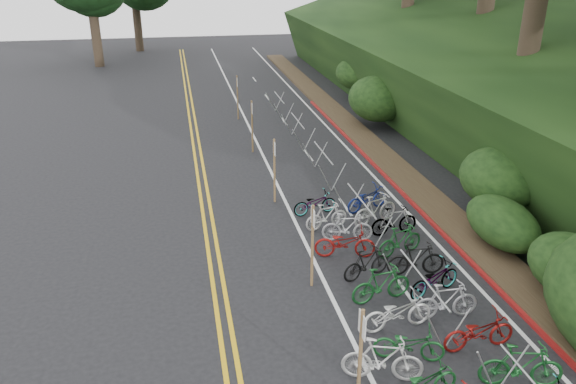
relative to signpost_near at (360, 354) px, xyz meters
name	(u,v)px	position (x,y,z in m)	size (l,w,h in m)	color
road_markings	(280,211)	(0.21, 9.87, -1.39)	(7.47, 80.00, 0.01)	gold
red_curb	(392,181)	(5.28, 11.78, -1.35)	(0.25, 28.00, 0.10)	maroon
embankment	(476,80)	(12.54, 18.81, 1.17)	(14.30, 48.14, 9.11)	black
bike_racks_rest	(323,159)	(2.58, 12.78, -0.54)	(1.14, 23.00, 1.17)	#9E9FA1
signpost_near	(360,354)	(0.00, 0.00, 0.00)	(0.08, 0.40, 2.44)	brown
signposts_rest	(262,142)	(0.18, 13.78, 0.03)	(0.08, 18.40, 2.50)	brown
bike_front	(383,360)	(0.79, 0.74, -0.86)	(1.79, 0.51, 1.08)	beige
bike_valet	(413,293)	(2.50, 3.14, -0.91)	(3.12, 14.47, 1.10)	beige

